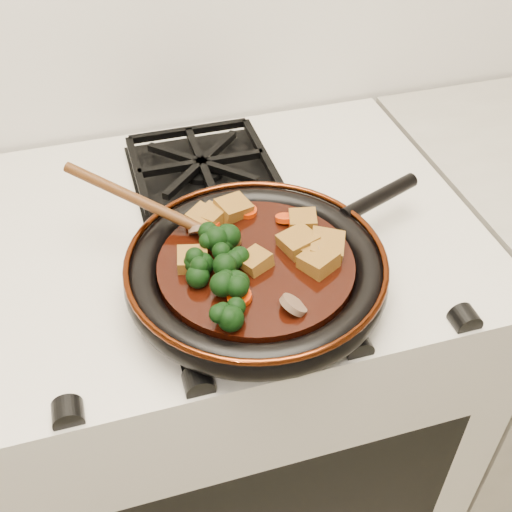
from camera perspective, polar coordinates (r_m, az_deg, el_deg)
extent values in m
cube|color=beige|center=(1.31, -2.26, -12.63)|extent=(0.76, 0.60, 0.90)
cylinder|color=black|center=(0.84, 0.00, -1.86)|extent=(0.32, 0.32, 0.01)
torus|color=black|center=(0.84, 0.00, -1.42)|extent=(0.34, 0.34, 0.04)
torus|color=#481C0A|center=(0.82, 0.00, -0.36)|extent=(0.34, 0.34, 0.01)
cylinder|color=black|center=(0.95, 10.91, 5.17)|extent=(0.14, 0.07, 0.02)
cylinder|color=black|center=(0.83, 0.00, -1.07)|extent=(0.26, 0.26, 0.02)
cube|color=brown|center=(0.90, -2.05, 4.19)|extent=(0.06, 0.05, 0.03)
cube|color=brown|center=(0.84, 4.57, 0.75)|extent=(0.05, 0.05, 0.02)
cube|color=brown|center=(0.89, -3.96, 3.52)|extent=(0.05, 0.05, 0.02)
cube|color=brown|center=(0.82, -0.10, -0.50)|extent=(0.05, 0.05, 0.03)
cube|color=brown|center=(0.88, -4.70, 3.36)|extent=(0.05, 0.05, 0.02)
cube|color=brown|center=(0.82, 5.57, -0.53)|extent=(0.06, 0.06, 0.03)
cube|color=brown|center=(0.84, 3.78, 1.16)|extent=(0.06, 0.05, 0.03)
cube|color=brown|center=(0.84, 6.29, 0.84)|extent=(0.06, 0.06, 0.03)
cube|color=brown|center=(0.82, -5.66, -0.38)|extent=(0.05, 0.05, 0.02)
cube|color=brown|center=(0.88, 4.20, 3.08)|extent=(0.05, 0.05, 0.02)
cylinder|color=red|center=(0.77, -1.48, -3.65)|extent=(0.03, 0.03, 0.01)
cylinder|color=red|center=(0.89, 2.60, 3.38)|extent=(0.03, 0.03, 0.02)
cylinder|color=red|center=(0.90, -0.79, 4.01)|extent=(0.03, 0.03, 0.01)
cylinder|color=red|center=(0.88, -4.09, 2.73)|extent=(0.03, 0.03, 0.02)
cylinder|color=red|center=(0.88, 3.96, 2.88)|extent=(0.03, 0.03, 0.02)
cylinder|color=brown|center=(0.76, 3.34, -4.37)|extent=(0.04, 0.04, 0.03)
cylinder|color=brown|center=(0.87, -4.91, 2.32)|extent=(0.04, 0.03, 0.03)
cylinder|color=brown|center=(0.83, 6.39, 0.25)|extent=(0.04, 0.05, 0.03)
ellipsoid|color=#4E2A10|center=(0.85, -3.07, 1.54)|extent=(0.07, 0.07, 0.02)
cylinder|color=#4E2A10|center=(0.88, -10.01, 4.73)|extent=(0.02, 0.02, 0.24)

